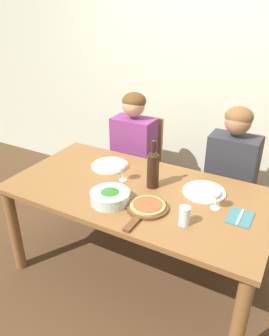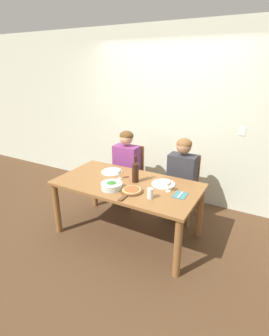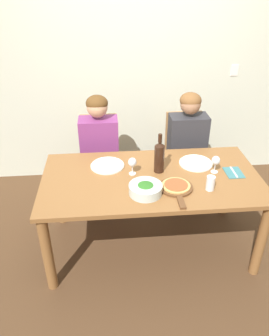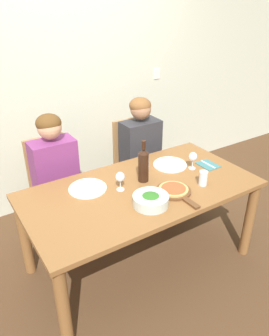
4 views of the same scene
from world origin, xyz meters
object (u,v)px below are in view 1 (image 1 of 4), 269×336
(dinner_plate_left, at_px, (110,165))
(fork_on_napkin, at_px, (240,218))
(pizza_on_board, at_px, (147,207))
(broccoli_bowl, at_px, (110,197))
(chair_left, at_px, (139,163))
(water_tumbler, at_px, (184,216))
(dinner_plate_right, at_px, (204,192))
(wine_bottle, at_px, (153,168))
(chair_right, at_px, (231,185))
(wine_glass_right, at_px, (217,194))
(person_woman, at_px, (133,145))
(wine_glass_left, at_px, (123,167))
(person_man, at_px, (231,167))

(dinner_plate_left, height_order, fork_on_napkin, dinner_plate_left)
(pizza_on_board, bearing_deg, broccoli_bowl, -171.07)
(chair_left, xyz_separation_m, pizza_on_board, (0.60, -1.00, 0.27))
(dinner_plate_left, relative_size, water_tumbler, 2.51)
(dinner_plate_right, bearing_deg, broccoli_bowl, -140.61)
(wine_bottle, distance_m, water_tumbler, 0.47)
(pizza_on_board, distance_m, water_tumbler, 0.26)
(chair_right, bearing_deg, wine_glass_right, -84.99)
(dinner_plate_right, bearing_deg, dinner_plate_left, 177.99)
(person_woman, relative_size, wine_glass_left, 7.99)
(broccoli_bowl, xyz_separation_m, wine_glass_right, (0.61, 0.26, 0.07))
(dinner_plate_left, bearing_deg, fork_on_napkin, -11.08)
(person_man, bearing_deg, chair_right, 90.00)
(chair_right, xyz_separation_m, person_man, (0.00, -0.12, 0.23))
(dinner_plate_left, bearing_deg, person_man, 31.07)
(chair_right, relative_size, person_man, 0.78)
(wine_glass_left, xyz_separation_m, water_tumbler, (0.58, -0.28, -0.05))
(chair_right, height_order, person_woman, person_woman)
(dinner_plate_left, distance_m, pizza_on_board, 0.66)
(pizza_on_board, distance_m, fork_on_napkin, 0.56)
(water_tumbler, bearing_deg, person_man, 87.33)
(person_man, xyz_separation_m, wine_glass_right, (0.07, -0.67, 0.13))
(dinner_plate_right, bearing_deg, person_woman, 148.26)
(chair_right, height_order, wine_glass_left, chair_right)
(person_woman, distance_m, wine_glass_left, 0.71)
(dinner_plate_right, bearing_deg, water_tumbler, -88.71)
(dinner_plate_left, bearing_deg, chair_right, 36.59)
(person_woman, height_order, water_tumbler, person_woman)
(chair_right, bearing_deg, person_woman, -172.70)
(dinner_plate_left, bearing_deg, wine_glass_left, -35.00)
(fork_on_napkin, bearing_deg, chair_right, 105.58)
(broccoli_bowl, height_order, dinner_plate_right, broccoli_bowl)
(person_woman, relative_size, broccoli_bowl, 4.73)
(chair_right, xyz_separation_m, pizza_on_board, (-0.30, -1.00, 0.27))
(chair_right, distance_m, wine_glass_left, 1.04)
(chair_left, distance_m, wine_glass_left, 0.88)
(person_man, height_order, wine_bottle, person_man)
(wine_bottle, distance_m, wine_glass_right, 0.47)
(chair_left, relative_size, broccoli_bowl, 3.68)
(person_woman, height_order, broccoli_bowl, person_woman)
(chair_right, xyz_separation_m, wine_glass_right, (0.07, -0.79, 0.35))
(dinner_plate_right, xyz_separation_m, fork_on_napkin, (0.28, -0.18, -0.01))
(wine_bottle, xyz_separation_m, wine_glass_right, (0.46, -0.06, -0.04))
(wine_glass_left, relative_size, fork_on_napkin, 0.84)
(dinner_plate_left, xyz_separation_m, pizza_on_board, (0.52, -0.39, 0.01))
(person_woman, height_order, dinner_plate_left, person_woman)
(pizza_on_board, bearing_deg, person_man, 71.39)
(chair_left, bearing_deg, wine_bottle, -55.43)
(dinner_plate_left, distance_m, wine_glass_right, 0.92)
(person_woman, bearing_deg, wine_bottle, -50.73)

